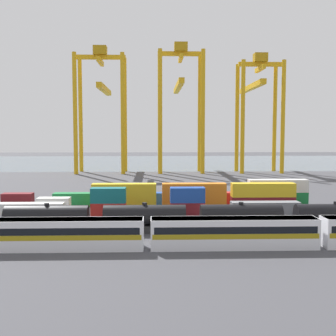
% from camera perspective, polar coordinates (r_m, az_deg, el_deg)
% --- Properties ---
extents(ground_plane, '(420.00, 420.00, 0.00)m').
position_cam_1_polar(ground_plane, '(112.43, 2.83, -2.76)').
color(ground_plane, '#424247').
extents(harbour_water, '(400.00, 110.00, 0.01)m').
position_cam_1_polar(harbour_water, '(214.92, 0.57, 0.84)').
color(harbour_water, slate).
rests_on(harbour_water, ground_plane).
extents(passenger_train, '(65.79, 3.14, 3.90)m').
position_cam_1_polar(passenger_train, '(54.99, 8.94, -8.50)').
color(passenger_train, silver).
rests_on(passenger_train, ground_plane).
extents(freight_tank_row, '(69.69, 2.97, 4.43)m').
position_cam_1_polar(freight_tank_row, '(64.19, 9.85, -6.63)').
color(freight_tank_row, '#232326').
rests_on(freight_tank_row, ground_plane).
extents(shipping_container_0, '(12.10, 2.44, 2.60)m').
position_cam_1_polar(shipping_container_0, '(77.21, -18.35, -5.48)').
color(shipping_container_0, silver).
rests_on(shipping_container_0, ground_plane).
extents(shipping_container_1, '(6.04, 2.44, 2.60)m').
position_cam_1_polar(shipping_container_1, '(74.49, -8.06, -5.65)').
color(shipping_container_1, '#AD211C').
rests_on(shipping_container_1, ground_plane).
extents(shipping_container_2, '(6.04, 2.44, 2.60)m').
position_cam_1_polar(shipping_container_2, '(74.07, -8.09, -3.67)').
color(shipping_container_2, '#146066').
rests_on(shipping_container_2, shipping_container_1).
extents(shipping_container_3, '(6.04, 2.44, 2.60)m').
position_cam_1_polar(shipping_container_3, '(74.29, 2.63, -5.64)').
color(shipping_container_3, maroon).
rests_on(shipping_container_3, ground_plane).
extents(shipping_container_4, '(6.04, 2.44, 2.60)m').
position_cam_1_polar(shipping_container_4, '(73.86, 2.64, -3.66)').
color(shipping_container_4, '#1C4299').
rests_on(shipping_container_4, shipping_container_3).
extents(shipping_container_5, '(12.10, 2.44, 2.60)m').
position_cam_1_polar(shipping_container_5, '(76.61, 13.03, -5.44)').
color(shipping_container_5, slate).
rests_on(shipping_container_5, ground_plane).
extents(shipping_container_6, '(6.04, 2.44, 2.60)m').
position_cam_1_polar(shipping_container_6, '(82.23, -15.22, -4.79)').
color(shipping_container_6, silver).
rests_on(shipping_container_6, ground_plane).
extents(shipping_container_7, '(12.10, 2.44, 2.60)m').
position_cam_1_polar(shipping_container_7, '(80.22, -5.95, -4.88)').
color(shipping_container_7, gold).
rests_on(shipping_container_7, ground_plane).
extents(shipping_container_8, '(12.10, 2.44, 2.60)m').
position_cam_1_polar(shipping_container_8, '(79.83, -5.97, -3.04)').
color(shipping_container_8, gold).
rests_on(shipping_container_8, shipping_container_7).
extents(shipping_container_9, '(12.10, 2.44, 2.60)m').
position_cam_1_polar(shipping_container_9, '(80.38, 3.54, -4.85)').
color(shipping_container_9, orange).
rests_on(shipping_container_9, ground_plane).
extents(shipping_container_10, '(12.10, 2.44, 2.60)m').
position_cam_1_polar(shipping_container_10, '(79.98, 3.55, -3.01)').
color(shipping_container_10, orange).
rests_on(shipping_container_10, shipping_container_9).
extents(shipping_container_11, '(12.10, 2.44, 2.60)m').
position_cam_1_polar(shipping_container_11, '(82.67, 12.73, -4.69)').
color(shipping_container_11, maroon).
rests_on(shipping_container_11, ground_plane).
extents(shipping_container_12, '(12.10, 2.44, 2.60)m').
position_cam_1_polar(shipping_container_12, '(82.29, 12.77, -2.90)').
color(shipping_container_12, gold).
rests_on(shipping_container_12, shipping_container_11).
extents(shipping_container_13, '(6.04, 2.44, 2.60)m').
position_cam_1_polar(shipping_container_13, '(90.31, -19.71, -4.06)').
color(shipping_container_13, maroon).
rests_on(shipping_container_13, ground_plane).
extents(shipping_container_14, '(12.10, 2.44, 2.60)m').
position_cam_1_polar(shipping_container_14, '(87.18, -11.37, -4.18)').
color(shipping_container_14, '#197538').
rests_on(shipping_container_14, ground_plane).
extents(shipping_container_15, '(6.04, 2.44, 2.60)m').
position_cam_1_polar(shipping_container_15, '(86.00, -2.60, -4.21)').
color(shipping_container_15, '#1C4299').
rests_on(shipping_container_15, ground_plane).
extents(shipping_container_16, '(12.10, 2.44, 2.60)m').
position_cam_1_polar(shipping_container_16, '(86.85, 6.20, -4.15)').
color(shipping_container_16, '#AD211C').
rests_on(shipping_container_16, ground_plane).
extents(shipping_container_17, '(12.10, 2.44, 2.60)m').
position_cam_1_polar(shipping_container_17, '(89.67, 14.63, -3.99)').
color(shipping_container_17, '#197538').
rests_on(shipping_container_17, ground_plane).
extents(shipping_container_18, '(12.10, 2.44, 2.60)m').
position_cam_1_polar(shipping_container_18, '(89.32, 14.67, -2.34)').
color(shipping_container_18, silver).
rests_on(shipping_container_18, shipping_container_17).
extents(gantry_crane_west, '(18.48, 34.95, 46.29)m').
position_cam_1_polar(gantry_crane_west, '(160.75, -9.00, 9.37)').
color(gantry_crane_west, gold).
rests_on(gantry_crane_west, ground_plane).
extents(gantry_crane_central, '(16.96, 41.04, 47.68)m').
position_cam_1_polar(gantry_crane_central, '(160.92, 1.65, 9.77)').
color(gantry_crane_central, gold).
rests_on(gantry_crane_central, ground_plane).
extents(gantry_crane_east, '(16.25, 38.28, 44.05)m').
position_cam_1_polar(gantry_crane_east, '(164.96, 12.05, 9.02)').
color(gantry_crane_east, gold).
rests_on(gantry_crane_east, ground_plane).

